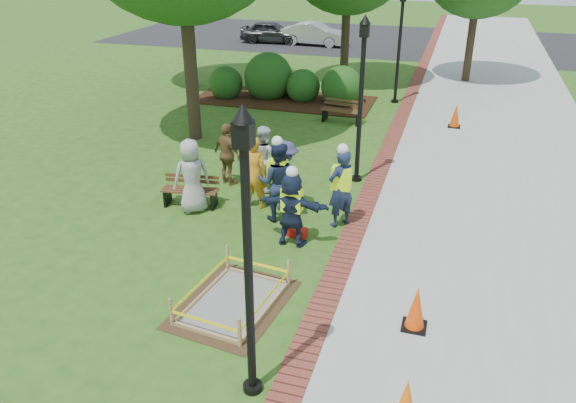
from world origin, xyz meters
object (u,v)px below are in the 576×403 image
(cone_front, at_px, (406,400))
(hivis_worker_c, at_px, (278,179))
(bench_near, at_px, (191,197))
(hivis_worker_b, at_px, (341,186))
(hivis_worker_a, at_px, (292,206))
(wet_concrete_pad, at_px, (233,293))
(lamp_near, at_px, (247,241))

(cone_front, relative_size, hivis_worker_c, 0.34)
(bench_near, bearing_deg, hivis_worker_b, 1.07)
(hivis_worker_a, relative_size, hivis_worker_c, 0.88)
(wet_concrete_pad, distance_m, bench_near, 4.27)
(lamp_near, bearing_deg, hivis_worker_b, 88.78)
(wet_concrete_pad, height_order, hivis_worker_a, hivis_worker_a)
(cone_front, height_order, lamp_near, lamp_near)
(hivis_worker_a, bearing_deg, cone_front, -55.44)
(bench_near, height_order, lamp_near, lamp_near)
(hivis_worker_c, bearing_deg, hivis_worker_b, 4.81)
(cone_front, xyz_separation_m, hivis_worker_b, (-2.05, 5.26, 0.63))
(wet_concrete_pad, distance_m, cone_front, 3.65)
(cone_front, relative_size, hivis_worker_b, 0.35)
(cone_front, height_order, hivis_worker_a, hivis_worker_a)
(wet_concrete_pad, xyz_separation_m, cone_front, (3.21, -1.74, 0.09))
(lamp_near, bearing_deg, wet_concrete_pad, 119.54)
(hivis_worker_b, bearing_deg, bench_near, -178.93)
(bench_near, bearing_deg, hivis_worker_a, -20.29)
(bench_near, xyz_separation_m, hivis_worker_b, (3.66, 0.07, 0.73))
(bench_near, relative_size, hivis_worker_a, 0.78)
(bench_near, bearing_deg, hivis_worker_c, -1.34)
(lamp_near, distance_m, hivis_worker_c, 5.61)
(lamp_near, bearing_deg, cone_front, 2.81)
(hivis_worker_b, bearing_deg, hivis_worker_c, -175.19)
(hivis_worker_b, distance_m, hivis_worker_c, 1.44)
(wet_concrete_pad, height_order, hivis_worker_c, hivis_worker_c)
(wet_concrete_pad, bearing_deg, cone_front, -28.39)
(cone_front, distance_m, lamp_near, 3.06)
(lamp_near, height_order, hivis_worker_c, lamp_near)
(wet_concrete_pad, relative_size, lamp_near, 0.59)
(bench_near, height_order, hivis_worker_a, hivis_worker_a)
(hivis_worker_a, xyz_separation_m, hivis_worker_c, (-0.64, 1.01, 0.10))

